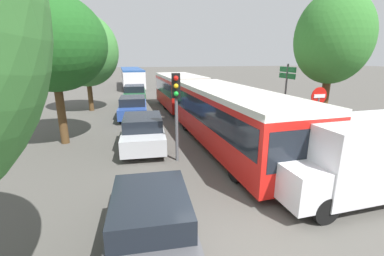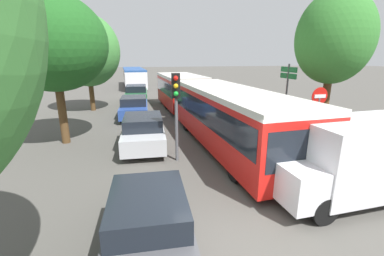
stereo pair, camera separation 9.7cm
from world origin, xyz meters
name	(u,v)px [view 2 (the right image)]	position (x,y,z in m)	size (l,w,h in m)	color
ground_plane	(239,248)	(0.00, 0.00, 0.00)	(200.00, 200.00, 0.00)	#4F4C47
articulated_bus	(203,101)	(1.89, 9.97, 1.51)	(3.50, 17.75, 2.62)	red
city_bus_rear	(134,76)	(-1.81, 31.66, 1.42)	(3.00, 11.46, 2.45)	silver
queued_car_graphite	(149,221)	(-1.87, 0.42, 0.68)	(1.84, 3.96, 1.35)	#47474C
queued_car_silver	(143,131)	(-1.68, 7.03, 0.74)	(1.99, 4.27, 1.46)	#B7BABF
queued_car_blue	(134,107)	(-2.02, 13.03, 0.72)	(1.95, 4.19, 1.43)	#284799
queued_car_green	(136,94)	(-1.74, 19.23, 0.77)	(2.08, 4.47, 1.52)	#236638
white_van	(361,157)	(4.16, 1.25, 1.24)	(5.07, 2.14, 2.31)	silver
traffic_light	(176,98)	(-0.49, 5.08, 2.50)	(0.35, 0.38, 3.40)	#56595E
no_entry_sign	(318,111)	(5.15, 4.43, 1.88)	(0.70, 0.08, 2.82)	#56595E
direction_sign_post	(287,83)	(6.26, 8.39, 2.55)	(0.10, 1.40, 3.60)	#56595E
tree_left_mid	(53,43)	(-5.29, 8.44, 4.53)	(4.64, 4.64, 6.63)	#51381E
tree_left_far	(87,53)	(-5.12, 16.23, 4.25)	(4.61, 4.61, 6.94)	#51381E
tree_right_near	(334,39)	(6.57, 5.75, 4.73)	(3.22, 3.22, 6.72)	#51381E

